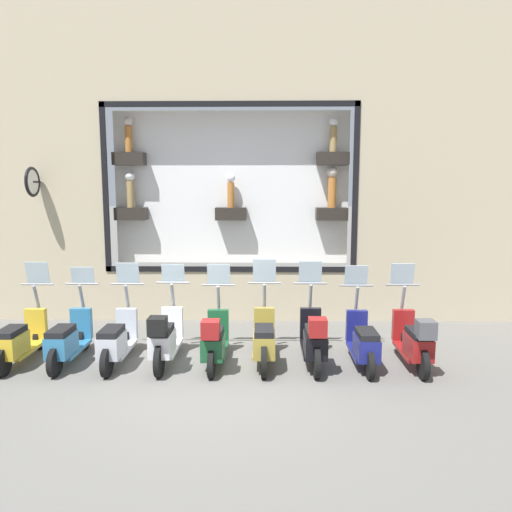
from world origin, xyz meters
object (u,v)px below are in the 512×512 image
at_px(scooter_navy_1, 363,342).
at_px(scooter_green_4, 214,340).
at_px(scooter_silver_6, 117,340).
at_px(scooter_yellow_8, 19,340).
at_px(scooter_red_0, 414,341).
at_px(scooter_olive_3, 264,340).
at_px(scooter_white_5, 165,338).
at_px(scooter_black_2, 314,339).
at_px(scooter_teal_7, 68,340).

distance_m(scooter_navy_1, scooter_green_4, 2.51).
relative_size(scooter_silver_6, scooter_yellow_8, 1.00).
xyz_separation_m(scooter_red_0, scooter_olive_3, (0.07, 2.51, -0.02)).
relative_size(scooter_white_5, scooter_yellow_8, 1.01).
height_order(scooter_navy_1, scooter_black_2, scooter_black_2).
height_order(scooter_olive_3, scooter_yellow_8, scooter_olive_3).
bearing_deg(scooter_yellow_8, scooter_red_0, -90.52).
relative_size(scooter_navy_1, scooter_olive_3, 0.99).
distance_m(scooter_silver_6, scooter_teal_7, 0.84).
relative_size(scooter_black_2, scooter_green_4, 1.01).
relative_size(scooter_green_4, scooter_teal_7, 1.00).
xyz_separation_m(scooter_white_5, scooter_teal_7, (0.05, 1.67, -0.06)).
xyz_separation_m(scooter_silver_6, scooter_teal_7, (-0.00, 0.84, -0.00)).
relative_size(scooter_green_4, scooter_yellow_8, 1.00).
distance_m(scooter_green_4, scooter_white_5, 0.84).
relative_size(scooter_red_0, scooter_black_2, 1.00).
relative_size(scooter_navy_1, scooter_silver_6, 1.00).
bearing_deg(scooter_red_0, scooter_white_5, 89.90).
bearing_deg(scooter_yellow_8, scooter_olive_3, -89.89).
height_order(scooter_navy_1, scooter_olive_3, scooter_olive_3).
height_order(scooter_navy_1, scooter_teal_7, scooter_navy_1).
bearing_deg(scooter_red_0, scooter_olive_3, 88.44).
relative_size(scooter_teal_7, scooter_yellow_8, 1.00).
bearing_deg(scooter_olive_3, scooter_green_4, 95.07).
height_order(scooter_red_0, scooter_teal_7, scooter_red_0).
bearing_deg(scooter_yellow_8, scooter_green_4, -91.13).
distance_m(scooter_navy_1, scooter_silver_6, 4.18).
bearing_deg(scooter_navy_1, scooter_red_0, -94.02).
height_order(scooter_olive_3, scooter_white_5, scooter_olive_3).
distance_m(scooter_navy_1, scooter_olive_3, 1.67).
height_order(scooter_red_0, scooter_navy_1, scooter_red_0).
xyz_separation_m(scooter_green_4, scooter_teal_7, (0.07, 2.51, -0.04)).
bearing_deg(scooter_black_2, scooter_teal_7, 89.28).
bearing_deg(scooter_red_0, scooter_black_2, 89.75).
height_order(scooter_teal_7, scooter_yellow_8, scooter_yellow_8).
bearing_deg(scooter_green_4, scooter_white_5, 89.14).
bearing_deg(scooter_green_4, scooter_yellow_8, 88.87).
bearing_deg(scooter_black_2, scooter_silver_6, 89.06).
xyz_separation_m(scooter_navy_1, scooter_teal_7, (0.00, 5.02, 0.01)).
xyz_separation_m(scooter_black_2, scooter_yellow_8, (0.05, 5.02, -0.06)).
height_order(scooter_silver_6, scooter_teal_7, scooter_silver_6).
height_order(scooter_green_4, scooter_white_5, scooter_green_4).
height_order(scooter_navy_1, scooter_silver_6, scooter_silver_6).
bearing_deg(scooter_yellow_8, scooter_white_5, -91.22).
bearing_deg(scooter_red_0, scooter_navy_1, 85.98).
xyz_separation_m(scooter_navy_1, scooter_black_2, (-0.05, 0.84, 0.07)).
bearing_deg(scooter_silver_6, scooter_red_0, -90.71).
bearing_deg(scooter_white_5, scooter_red_0, -90.10).
distance_m(scooter_olive_3, scooter_green_4, 0.84).
xyz_separation_m(scooter_olive_3, scooter_silver_6, (-0.01, 2.51, -0.02)).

